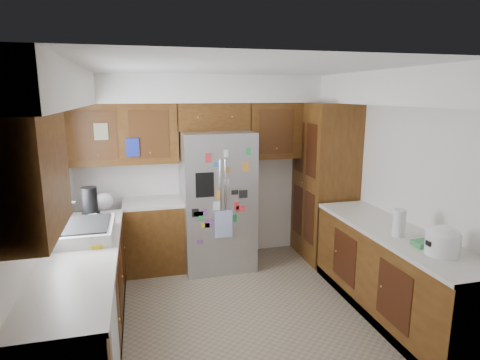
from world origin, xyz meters
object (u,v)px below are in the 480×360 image
object	(u,v)px
pantry	(324,182)
fridge	(217,200)
rice_cooker	(443,240)
paper_towel	(399,223)

from	to	relation	value
pantry	fridge	world-z (taller)	pantry
rice_cooker	paper_towel	xyz separation A→B (m)	(-0.08, 0.48, 0.00)
fridge	paper_towel	world-z (taller)	fridge
fridge	paper_towel	xyz separation A→B (m)	(1.42, -1.82, 0.15)
fridge	paper_towel	distance (m)	2.32
fridge	rice_cooker	world-z (taller)	fridge
pantry	rice_cooker	size ratio (longest dim) A/B	7.33
rice_cooker	paper_towel	bearing A→B (deg)	99.74
paper_towel	fridge	bearing A→B (deg)	127.83
pantry	paper_towel	xyz separation A→B (m)	(-0.08, -1.77, -0.02)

